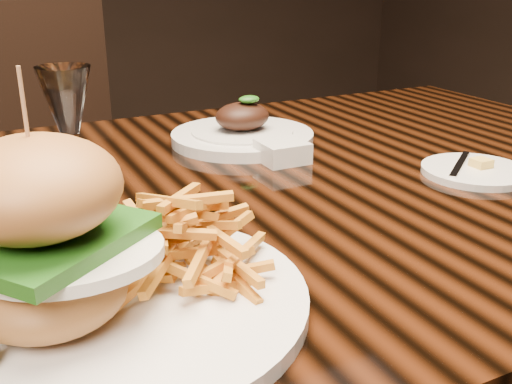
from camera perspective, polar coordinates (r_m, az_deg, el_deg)
name	(u,v)px	position (r m, az deg, el deg)	size (l,w,h in m)	color
dining_table	(194,246)	(0.82, -5.89, -5.18)	(1.60, 0.90, 0.75)	black
burger_plate	(108,254)	(0.51, -13.95, -5.71)	(0.33, 0.33, 0.22)	silver
side_saucer	(475,171)	(0.91, 20.12, 1.91)	(0.15, 0.15, 0.02)	silver
ramekin	(282,151)	(0.91, 2.52, 3.88)	(0.07, 0.07, 0.03)	silver
wine_glass	(67,106)	(0.74, -17.58, 7.85)	(0.06, 0.06, 0.17)	white
far_dish	(242,133)	(1.01, -1.30, 5.61)	(0.24, 0.24, 0.08)	silver
chair_far	(52,165)	(1.67, -18.83, 2.43)	(0.56, 0.56, 0.95)	black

